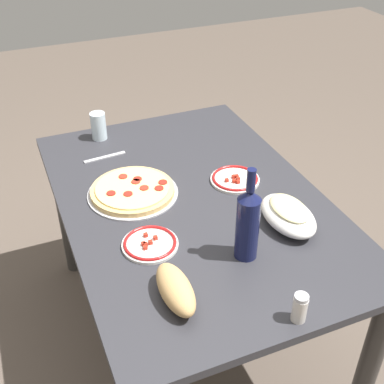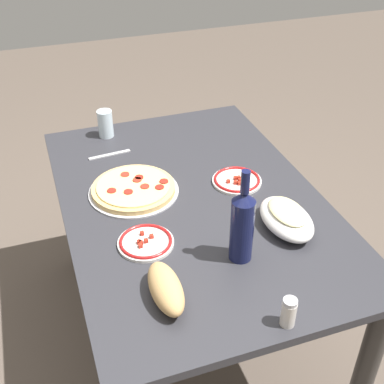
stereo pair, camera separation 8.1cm
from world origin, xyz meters
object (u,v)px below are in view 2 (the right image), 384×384
object	(u,v)px
pepperoni_pizza	(134,189)
bread_loaf	(166,288)
dining_table	(192,224)
side_plate_far	(146,242)
baked_pasta_dish	(287,217)
side_plate_near	(237,180)
water_glass	(105,124)
wine_bottle	(242,224)
spice_shaker	(289,312)

from	to	relation	value
pepperoni_pizza	bread_loaf	distance (m)	0.53
dining_table	bread_loaf	distance (m)	0.50
side_plate_far	bread_loaf	distance (m)	0.24
side_plate_far	baked_pasta_dish	bearing A→B (deg)	-98.60
pepperoni_pizza	baked_pasta_dish	distance (m)	0.55
pepperoni_pizza	side_plate_far	world-z (taller)	pepperoni_pizza
side_plate_near	side_plate_far	world-z (taller)	same
dining_table	baked_pasta_dish	size ratio (longest dim) A/B	5.48
baked_pasta_dish	water_glass	size ratio (longest dim) A/B	2.08
water_glass	bread_loaf	distance (m)	0.98
side_plate_near	dining_table	bearing A→B (deg)	103.47
side_plate_near	side_plate_far	distance (m)	0.47
wine_bottle	baked_pasta_dish	bearing A→B (deg)	-67.46
wine_bottle	side_plate_near	bearing A→B (deg)	-22.06
bread_loaf	spice_shaker	distance (m)	0.33
water_glass	side_plate_near	size ratio (longest dim) A/B	0.64
dining_table	spice_shaker	bearing A→B (deg)	-175.24
wine_bottle	side_plate_far	world-z (taller)	wine_bottle
baked_pasta_dish	side_plate_near	xyz separation A→B (m)	(0.29, 0.04, -0.03)
water_glass	dining_table	bearing A→B (deg)	-161.00
side_plate_near	bread_loaf	xyz separation A→B (m)	(-0.47, 0.41, 0.03)
baked_pasta_dish	spice_shaker	size ratio (longest dim) A/B	2.76
baked_pasta_dish	bread_loaf	size ratio (longest dim) A/B	1.18
pepperoni_pizza	baked_pasta_dish	xyz separation A→B (m)	(-0.36, -0.42, 0.03)
dining_table	wine_bottle	world-z (taller)	wine_bottle
wine_bottle	side_plate_near	xyz separation A→B (m)	(0.38, -0.15, -0.12)
bread_loaf	spice_shaker	world-z (taller)	spice_shaker
baked_pasta_dish	spice_shaker	bearing A→B (deg)	152.74
dining_table	bread_loaf	world-z (taller)	bread_loaf
side_plate_far	side_plate_near	bearing A→B (deg)	-60.86
side_plate_far	pepperoni_pizza	bearing A→B (deg)	-6.48
pepperoni_pizza	side_plate_near	distance (m)	0.38
dining_table	side_plate_far	distance (m)	0.31
water_glass	side_plate_far	bearing A→B (deg)	178.16
water_glass	bread_loaf	world-z (taller)	water_glass
wine_bottle	side_plate_far	bearing A→B (deg)	59.47
baked_pasta_dish	spice_shaker	world-z (taller)	spice_shaker
pepperoni_pizza	water_glass	world-z (taller)	water_glass
wine_bottle	side_plate_far	size ratio (longest dim) A/B	1.74
baked_pasta_dish	wine_bottle	size ratio (longest dim) A/B	0.78
spice_shaker	water_glass	bearing A→B (deg)	11.76
dining_table	water_glass	world-z (taller)	water_glass
dining_table	side_plate_near	size ratio (longest dim) A/B	7.22
dining_table	bread_loaf	bearing A→B (deg)	152.16
pepperoni_pizza	wine_bottle	size ratio (longest dim) A/B	1.05
wine_bottle	dining_table	bearing A→B (deg)	6.61
wine_bottle	bread_loaf	bearing A→B (deg)	108.82
pepperoni_pizza	spice_shaker	distance (m)	0.75
dining_table	pepperoni_pizza	world-z (taller)	pepperoni_pizza
wine_bottle	water_glass	xyz separation A→B (m)	(0.89, 0.23, -0.07)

